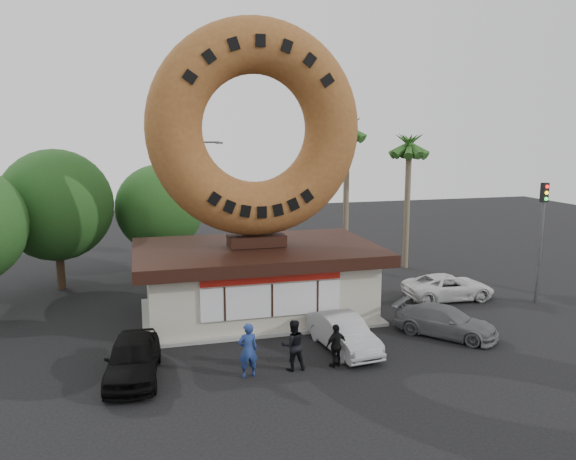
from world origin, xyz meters
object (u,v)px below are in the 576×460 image
(donut_shop, at_px, (257,277))
(car_white, at_px, (448,287))
(person_center, at_px, (293,345))
(person_right, at_px, (336,346))
(giant_donut, at_px, (255,129))
(car_grey, at_px, (445,321))
(car_silver, at_px, (343,333))
(street_lamp, at_px, (194,198))
(traffic_signal, at_px, (542,227))
(person_left, at_px, (248,350))
(car_black, at_px, (133,358))

(donut_shop, relative_size, car_white, 2.41)
(person_center, xyz_separation_m, person_right, (1.60, -0.17, -0.12))
(giant_donut, xyz_separation_m, car_grey, (7.08, -4.96, -8.04))
(donut_shop, relative_size, car_silver, 2.70)
(giant_donut, height_order, car_grey, giant_donut)
(person_center, distance_m, car_silver, 2.77)
(street_lamp, distance_m, car_white, 16.17)
(giant_donut, xyz_separation_m, traffic_signal, (14.00, -2.01, -4.80))
(person_center, relative_size, car_grey, 0.43)
(person_left, bearing_deg, car_grey, -174.05)
(car_silver, height_order, car_grey, car_silver)
(donut_shop, distance_m, person_left, 7.03)
(donut_shop, bearing_deg, person_left, -104.63)
(car_white, bearing_deg, street_lamp, 51.80)
(car_black, bearing_deg, car_grey, 9.22)
(donut_shop, height_order, person_right, donut_shop)
(car_silver, bearing_deg, donut_shop, 107.40)
(traffic_signal, bearing_deg, car_white, 156.77)
(donut_shop, xyz_separation_m, car_silver, (2.36, -5.28, -1.08))
(donut_shop, xyz_separation_m, car_black, (-5.66, -5.82, -1.02))
(giant_donut, relative_size, street_lamp, 1.22)
(street_lamp, xyz_separation_m, person_center, (1.78, -16.60, -3.55))
(person_right, bearing_deg, donut_shop, -95.36)
(street_lamp, height_order, car_grey, street_lamp)
(street_lamp, height_order, person_right, street_lamp)
(street_lamp, bearing_deg, car_grey, -59.15)
(person_right, relative_size, car_black, 0.37)
(traffic_signal, bearing_deg, giant_donut, 171.83)
(traffic_signal, height_order, car_silver, traffic_signal)
(traffic_signal, xyz_separation_m, person_right, (-12.47, -4.76, -3.06))
(person_left, relative_size, car_white, 0.42)
(person_center, bearing_deg, street_lamp, -84.31)
(donut_shop, bearing_deg, person_right, -77.26)
(traffic_signal, relative_size, car_white, 1.31)
(person_center, distance_m, car_white, 11.89)
(giant_donut, distance_m, person_right, 10.48)
(donut_shop, distance_m, traffic_signal, 14.30)
(person_left, distance_m, person_right, 3.29)
(donut_shop, height_order, car_black, donut_shop)
(car_black, bearing_deg, person_right, -2.08)
(giant_donut, bearing_deg, car_silver, -65.94)
(car_grey, distance_m, car_white, 5.51)
(car_grey, bearing_deg, car_white, 15.71)
(person_center, bearing_deg, person_left, 5.43)
(street_lamp, xyz_separation_m, traffic_signal, (15.86, -12.01, -0.61))
(traffic_signal, distance_m, person_left, 16.72)
(traffic_signal, height_order, person_right, traffic_signal)
(giant_donut, bearing_deg, car_white, -1.70)
(giant_donut, bearing_deg, car_black, -134.13)
(person_center, bearing_deg, car_grey, -167.55)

